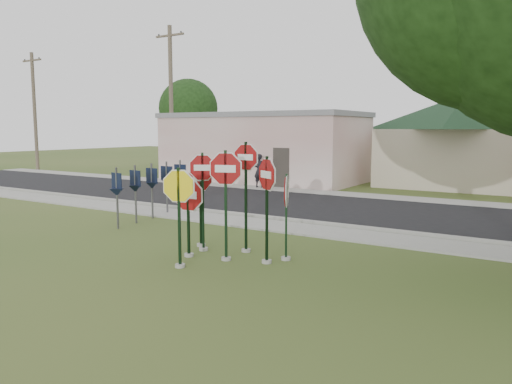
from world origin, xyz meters
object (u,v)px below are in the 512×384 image
Objects in this scene: stop_sign_center at (226,188)px; stop_sign_left at (188,206)px; utility_pole_near at (171,101)px; pedestrian at (259,171)px; stop_sign_yellow at (179,204)px.

stop_sign_left is at bearing -168.31° from stop_sign_center.
pedestrian is (7.07, -0.94, -3.99)m from utility_pole_near.
pedestrian is (-7.18, 13.06, -0.82)m from stop_sign_center.
stop_sign_center is at bearing -44.47° from utility_pole_near.
stop_sign_center is 1.15× the size of stop_sign_yellow.
stop_sign_yellow is 1.13× the size of stop_sign_left.
stop_sign_center is 1.26m from stop_sign_yellow.
stop_sign_center is 1.15m from stop_sign_left.
stop_sign_yellow is at bearing -47.74° from utility_pole_near.
stop_sign_yellow is at bearing -116.33° from stop_sign_center.
utility_pole_near is (-13.71, 15.09, 3.47)m from stop_sign_yellow.
stop_sign_center is 0.30× the size of utility_pole_near.
stop_sign_center is 1.30× the size of stop_sign_left.
stop_sign_center is at bearing 63.67° from stop_sign_yellow.
stop_sign_yellow is 15.64m from pedestrian.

